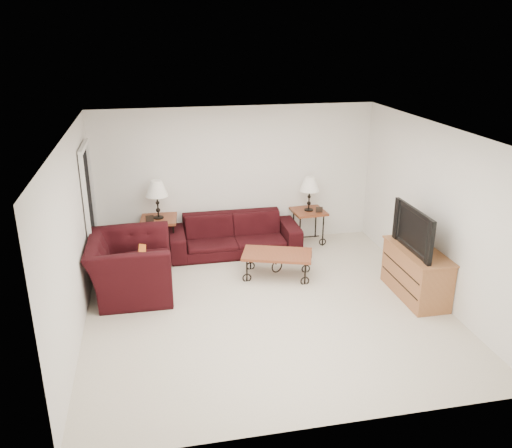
# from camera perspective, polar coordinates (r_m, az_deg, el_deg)

# --- Properties ---
(ground) EXTENTS (5.00, 5.00, 0.00)m
(ground) POSITION_cam_1_polar(r_m,az_deg,el_deg) (7.65, 1.06, -8.85)
(ground) COLOR beige
(ground) RESTS_ON ground
(wall_back) EXTENTS (5.00, 0.02, 2.50)m
(wall_back) POSITION_cam_1_polar(r_m,az_deg,el_deg) (9.46, -2.19, 5.14)
(wall_back) COLOR white
(wall_back) RESTS_ON ground
(wall_front) EXTENTS (5.00, 0.02, 2.50)m
(wall_front) POSITION_cam_1_polar(r_m,az_deg,el_deg) (4.94, 7.56, -9.97)
(wall_front) COLOR white
(wall_front) RESTS_ON ground
(wall_left) EXTENTS (0.02, 5.00, 2.50)m
(wall_left) POSITION_cam_1_polar(r_m,az_deg,el_deg) (7.04, -19.14, -1.45)
(wall_left) COLOR white
(wall_left) RESTS_ON ground
(wall_right) EXTENTS (0.02, 5.00, 2.50)m
(wall_right) POSITION_cam_1_polar(r_m,az_deg,el_deg) (8.02, 18.84, 1.21)
(wall_right) COLOR white
(wall_right) RESTS_ON ground
(ceiling) EXTENTS (5.00, 5.00, 0.00)m
(ceiling) POSITION_cam_1_polar(r_m,az_deg,el_deg) (6.79, 1.20, 9.90)
(ceiling) COLOR white
(ceiling) RESTS_ON wall_back
(doorway) EXTENTS (0.08, 0.94, 2.04)m
(doorway) POSITION_cam_1_polar(r_m,az_deg,el_deg) (8.66, -17.55, 1.13)
(doorway) COLOR black
(doorway) RESTS_ON ground
(sofa) EXTENTS (2.28, 0.89, 0.67)m
(sofa) POSITION_cam_1_polar(r_m,az_deg,el_deg) (9.28, -2.35, -1.14)
(sofa) COLOR black
(sofa) RESTS_ON ground
(side_table_left) EXTENTS (0.67, 0.67, 0.67)m
(side_table_left) POSITION_cam_1_polar(r_m,az_deg,el_deg) (9.35, -10.36, -1.29)
(side_table_left) COLOR brown
(side_table_left) RESTS_ON ground
(side_table_right) EXTENTS (0.61, 0.61, 0.63)m
(side_table_right) POSITION_cam_1_polar(r_m,az_deg,el_deg) (9.76, 5.65, -0.26)
(side_table_right) COLOR brown
(side_table_right) RESTS_ON ground
(lamp_left) EXTENTS (0.41, 0.41, 0.67)m
(lamp_left) POSITION_cam_1_polar(r_m,az_deg,el_deg) (9.13, -10.62, 2.61)
(lamp_left) COLOR black
(lamp_left) RESTS_ON side_table_left
(lamp_right) EXTENTS (0.38, 0.38, 0.63)m
(lamp_right) POSITION_cam_1_polar(r_m,az_deg,el_deg) (9.56, 5.78, 3.26)
(lamp_right) COLOR black
(lamp_right) RESTS_ON side_table_right
(photo_frame_left) EXTENTS (0.13, 0.03, 0.11)m
(photo_frame_left) POSITION_cam_1_polar(r_m,az_deg,el_deg) (9.08, -11.43, 0.59)
(photo_frame_left) COLOR black
(photo_frame_left) RESTS_ON side_table_left
(photo_frame_right) EXTENTS (0.13, 0.03, 0.10)m
(photo_frame_right) POSITION_cam_1_polar(r_m,az_deg,el_deg) (9.55, 6.85, 1.55)
(photo_frame_right) COLOR black
(photo_frame_right) RESTS_ON side_table_right
(coffee_table) EXTENTS (1.21, 0.90, 0.41)m
(coffee_table) POSITION_cam_1_polar(r_m,az_deg,el_deg) (8.42, 2.29, -4.44)
(coffee_table) COLOR brown
(coffee_table) RESTS_ON ground
(armchair) EXTENTS (1.20, 1.37, 0.88)m
(armchair) POSITION_cam_1_polar(r_m,az_deg,el_deg) (8.03, -13.41, -4.45)
(armchair) COLOR black
(armchair) RESTS_ON ground
(throw_pillow) EXTENTS (0.11, 0.40, 0.40)m
(throw_pillow) POSITION_cam_1_polar(r_m,az_deg,el_deg) (7.95, -12.39, -3.99)
(throw_pillow) COLOR #D65A1B
(throw_pillow) RESTS_ON armchair
(tv_stand) EXTENTS (0.51, 1.23, 0.74)m
(tv_stand) POSITION_cam_1_polar(r_m,az_deg,el_deg) (8.11, 16.92, -5.09)
(tv_stand) COLOR #9E663A
(tv_stand) RESTS_ON ground
(television) EXTENTS (0.14, 1.10, 0.63)m
(television) POSITION_cam_1_polar(r_m,az_deg,el_deg) (7.84, 17.30, -0.56)
(television) COLOR black
(television) RESTS_ON tv_stand
(backpack) EXTENTS (0.39, 0.34, 0.42)m
(backpack) POSITION_cam_1_polar(r_m,az_deg,el_deg) (8.99, 5.16, -2.78)
(backpack) COLOR black
(backpack) RESTS_ON ground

